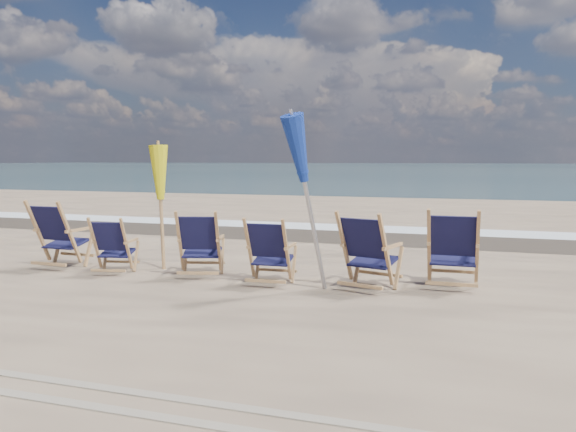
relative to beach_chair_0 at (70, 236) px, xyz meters
name	(u,v)px	position (x,y,z in m)	size (l,w,h in m)	color
ocean	(458,167)	(3.35, 126.50, -0.55)	(400.00, 400.00, 0.00)	#3A5B60
surf_foam	(362,228)	(3.35, 6.80, -0.55)	(200.00, 1.40, 0.01)	silver
wet_sand_strip	(350,236)	(3.35, 5.30, -0.55)	(200.00, 2.60, 0.00)	#42362A
tire_tracks	(54,424)	(3.35, -4.30, -0.55)	(80.00, 1.30, 0.01)	gray
beach_chair_0	(70,236)	(0.00, 0.00, 0.00)	(0.71, 0.80, 1.11)	#121235
beach_chair_1	(127,246)	(1.05, -0.04, -0.11)	(0.57, 0.64, 0.89)	#121235
beach_chair_2	(218,244)	(2.44, 0.19, -0.05)	(0.65, 0.73, 1.01)	#121235
beach_chair_3	(287,253)	(3.58, -0.06, -0.07)	(0.62, 0.69, 0.96)	#121235
beach_chair_4	(386,254)	(4.91, -0.05, -0.02)	(0.69, 0.77, 1.07)	#121235
beach_chair_5	(477,251)	(6.03, 0.47, 0.00)	(0.71, 0.79, 1.10)	#121235
umbrella_yellow	(161,179)	(1.28, 0.59, 0.87)	(0.30, 0.30, 1.94)	#AF814E
umbrella_blue	(311,152)	(3.96, -0.26, 1.27)	(0.30, 0.30, 2.36)	#A5A5AD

